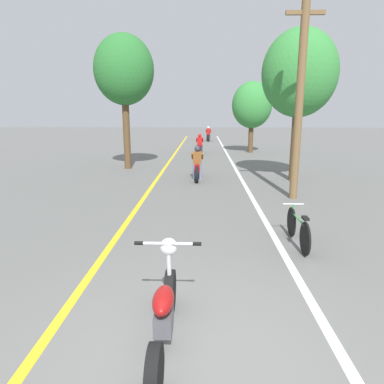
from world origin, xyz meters
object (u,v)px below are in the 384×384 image
roadside_tree_left (124,71)px  motorcycle_rider_lead (197,167)px  utility_pole (300,97)px  roadside_tree_right_far (252,105)px  motorcycle_rider_mid (200,146)px  motorcycle_foreground (164,309)px  motorcycle_rider_far (208,135)px  bicycle_parked (298,229)px  roadside_tree_right_near (300,74)px

roadside_tree_left → motorcycle_rider_lead: bearing=-37.6°
utility_pole → roadside_tree_right_far: bearing=88.5°
motorcycle_rider_mid → roadside_tree_right_far: bearing=14.1°
motorcycle_rider_lead → motorcycle_rider_mid: bearing=90.0°
motorcycle_foreground → motorcycle_rider_far: size_ratio=0.98×
motorcycle_rider_mid → bicycle_parked: 15.90m
roadside_tree_left → motorcycle_rider_mid: (3.39, 6.16, -3.98)m
utility_pole → motorcycle_rider_lead: size_ratio=2.84×
roadside_tree_right_far → motorcycle_rider_lead: 10.53m
roadside_tree_right_far → motorcycle_rider_mid: bearing=-165.9°
roadside_tree_left → bicycle_parked: size_ratio=3.66×
roadside_tree_right_near → motorcycle_rider_mid: bearing=113.1°
utility_pole → bicycle_parked: utility_pole is taller
roadside_tree_right_near → motorcycle_rider_far: 19.78m
utility_pole → roadside_tree_right_far: utility_pole is taller
roadside_tree_right_far → roadside_tree_left: bearing=-134.1°
roadside_tree_right_near → motorcycle_rider_mid: 10.29m
motorcycle_rider_lead → motorcycle_rider_mid: 8.76m
motorcycle_rider_lead → roadside_tree_right_near: bearing=-1.9°
roadside_tree_right_near → motorcycle_rider_far: bearing=99.1°
motorcycle_rider_mid → motorcycle_rider_far: (0.70, 10.33, 0.03)m
motorcycle_foreground → bicycle_parked: size_ratio=1.25×
utility_pole → roadside_tree_right_far: size_ratio=1.29×
motorcycle_rider_far → utility_pole: bearing=-83.9°
motorcycle_foreground → bicycle_parked: 3.91m
roadside_tree_right_near → motorcycle_rider_lead: 5.17m
roadside_tree_right_near → motorcycle_rider_lead: (-3.80, 0.13, -3.51)m
motorcycle_rider_lead → motorcycle_foreground: bearing=-91.1°
roadside_tree_right_near → bicycle_parked: roadside_tree_right_near is taller
roadside_tree_right_near → bicycle_parked: size_ratio=3.41×
motorcycle_rider_lead → bicycle_parked: (2.16, -6.99, -0.17)m
utility_pole → roadside_tree_right_near: utility_pole is taller
utility_pole → bicycle_parked: 4.86m
motorcycle_foreground → bicycle_parked: motorcycle_foreground is taller
utility_pole → motorcycle_rider_lead: utility_pole is taller
roadside_tree_right_near → roadside_tree_right_far: bearing=92.3°
utility_pole → motorcycle_foreground: 8.19m
utility_pole → motorcycle_foreground: (-3.27, -7.04, -2.64)m
roadside_tree_right_far → roadside_tree_left: (-6.80, -7.01, 1.38)m
utility_pole → bicycle_parked: bearing=-103.0°
roadside_tree_right_far → motorcycle_rider_lead: size_ratio=2.21×
motorcycle_rider_lead → motorcycle_rider_mid: motorcycle_rider_lead is taller
motorcycle_foreground → utility_pole: bearing=65.1°
motorcycle_rider_far → bicycle_parked: motorcycle_rider_far is taller
roadside_tree_right_near → motorcycle_foreground: roadside_tree_right_near is taller
roadside_tree_right_far → motorcycle_rider_lead: roadside_tree_right_far is taller
utility_pole → motorcycle_rider_lead: bearing=135.0°
utility_pole → roadside_tree_right_near: 3.18m
roadside_tree_right_far → motorcycle_rider_far: (-2.70, 9.48, -2.57)m
roadside_tree_left → bicycle_parked: roadside_tree_left is taller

